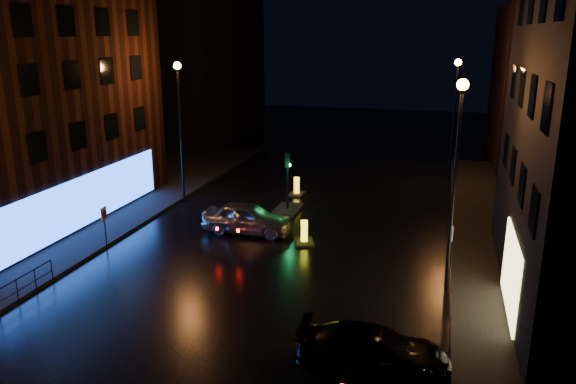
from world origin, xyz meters
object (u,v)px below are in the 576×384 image
(road_sign_right, at_px, (451,236))
(dark_sedan, at_px, (374,350))
(silver_hatchback, at_px, (248,218))
(bollard_far, at_px, (297,191))
(traffic_signal, at_px, (288,202))
(road_sign_left, at_px, (104,218))
(bollard_near, at_px, (304,238))

(road_sign_right, bearing_deg, dark_sedan, 65.45)
(silver_hatchback, distance_m, bollard_far, 7.48)
(bollard_far, distance_m, road_sign_right, 13.31)
(dark_sedan, bearing_deg, bollard_far, 18.46)
(bollard_far, height_order, road_sign_right, road_sign_right)
(traffic_signal, distance_m, dark_sedan, 16.26)
(road_sign_left, relative_size, road_sign_right, 1.05)
(road_sign_left, bearing_deg, dark_sedan, -33.64)
(silver_hatchback, bearing_deg, bollard_far, -5.83)
(dark_sedan, xyz_separation_m, road_sign_left, (-13.58, 6.53, 0.89))
(road_sign_right, bearing_deg, traffic_signal, -44.08)
(traffic_signal, relative_size, silver_hatchback, 0.74)
(traffic_signal, height_order, bollard_far, traffic_signal)
(bollard_near, height_order, road_sign_left, road_sign_left)
(road_sign_left, bearing_deg, bollard_near, 12.51)
(bollard_near, distance_m, road_sign_left, 9.60)
(silver_hatchback, height_order, road_sign_right, road_sign_right)
(silver_hatchback, distance_m, road_sign_right, 10.26)
(dark_sedan, height_order, bollard_near, dark_sedan)
(silver_hatchback, xyz_separation_m, road_sign_right, (10.06, -1.92, 0.71))
(silver_hatchback, distance_m, road_sign_left, 7.03)
(road_sign_right, bearing_deg, road_sign_left, -2.64)
(dark_sedan, xyz_separation_m, road_sign_right, (2.21, 8.61, 0.82))
(road_sign_right, bearing_deg, silver_hatchback, -20.93)
(silver_hatchback, xyz_separation_m, road_sign_left, (-5.73, -4.00, 0.78))
(traffic_signal, height_order, dark_sedan, traffic_signal)
(bollard_near, relative_size, bollard_far, 1.17)
(silver_hatchback, relative_size, bollard_near, 2.97)
(traffic_signal, distance_m, bollard_far, 3.25)
(dark_sedan, distance_m, road_sign_right, 8.93)
(dark_sedan, xyz_separation_m, bollard_near, (-4.67, 9.86, -0.42))
(traffic_signal, bearing_deg, bollard_far, 95.43)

